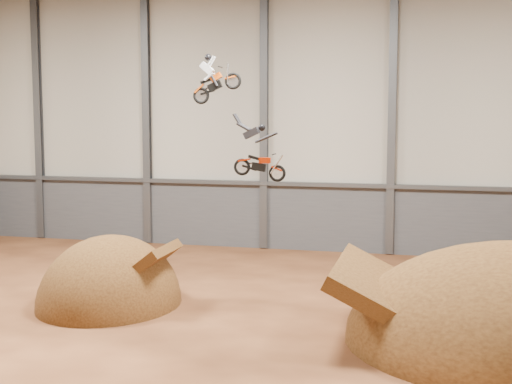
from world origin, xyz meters
TOP-DOWN VIEW (x-y plane):
  - floor at (0.00, 0.00)m, footprint 40.00×40.00m
  - back_wall at (0.00, 15.00)m, footprint 40.00×0.10m
  - lower_band_back at (0.00, 14.90)m, footprint 39.80×0.18m
  - steel_rail at (0.00, 14.75)m, footprint 39.80×0.35m
  - steel_column_0 at (-16.67, 14.80)m, footprint 0.40×0.36m
  - steel_column_1 at (-10.00, 14.80)m, footprint 0.40×0.36m
  - steel_column_2 at (-3.33, 14.80)m, footprint 0.40×0.36m
  - steel_column_3 at (3.33, 14.80)m, footprint 0.40×0.36m
  - takeoff_ramp at (-6.46, 2.42)m, footprint 5.34×6.17m
  - fmx_rider_a at (-2.58, 4.31)m, footprint 2.59×0.92m
  - fmx_rider_b at (-0.73, 2.92)m, footprint 2.88×0.82m

SIDE VIEW (x-z plane):
  - floor at x=0.00m, z-range 0.00..0.00m
  - takeoff_ramp at x=-6.46m, z-range -2.67..2.67m
  - lower_band_back at x=0.00m, z-range 0.00..3.50m
  - steel_rail at x=0.00m, z-range 3.45..3.65m
  - fmx_rider_b at x=-0.73m, z-range 4.76..7.32m
  - back_wall at x=0.00m, z-range 0.00..14.00m
  - steel_column_0 at x=-16.67m, z-range 0.05..13.95m
  - steel_column_1 at x=-10.00m, z-range 0.05..13.95m
  - steel_column_2 at x=-3.33m, z-range 0.05..13.95m
  - steel_column_3 at x=3.33m, z-range 0.05..13.95m
  - fmx_rider_a at x=-2.58m, z-range 7.63..10.08m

